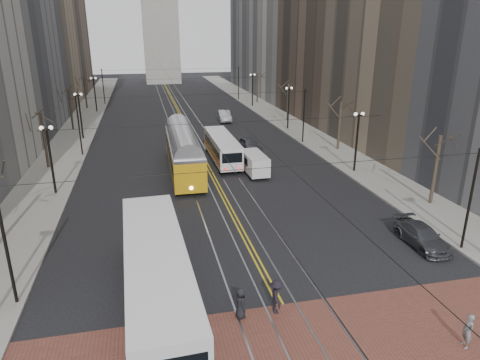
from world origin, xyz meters
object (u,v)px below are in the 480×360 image
rear_bus (222,149)px  sedan_parked (422,236)px  cargo_van (255,164)px  pedestrian_b (468,331)px  pedestrian_d (277,296)px  streetcar (184,155)px  sedan_grey (249,145)px  pedestrian_a (240,303)px  transit_bus (157,279)px  sedan_silver (224,116)px

rear_bus → sedan_parked: 23.27m
rear_bus → cargo_van: rear_bus is taller
pedestrian_b → pedestrian_d: size_ratio=0.92×
streetcar → sedan_grey: (8.06, 5.98, -0.93)m
pedestrian_d → sedan_parked: bearing=-62.0°
sedan_grey → pedestrian_a: 30.29m
transit_bus → sedan_grey: (11.51, 27.79, -0.92)m
transit_bus → sedan_grey: transit_bus is taller
transit_bus → pedestrian_d: bearing=-17.2°
sedan_parked → streetcar: bearing=125.8°
sedan_silver → sedan_parked: bearing=-81.2°
cargo_van → sedan_parked: 17.73m
pedestrian_d → pedestrian_b: bearing=-113.9°
transit_bus → pedestrian_d: 5.83m
sedan_grey → rear_bus: bearing=-146.3°
streetcar → pedestrian_a: size_ratio=9.34×
transit_bus → pedestrian_a: size_ratio=8.73×
sedan_grey → sedan_parked: 25.28m
pedestrian_b → sedan_grey: bearing=-165.8°
sedan_grey → sedan_silver: (0.47, 17.69, 0.04)m
sedan_silver → pedestrian_b: bearing=-86.6°
pedestrian_d → rear_bus: bearing=1.0°
rear_bus → sedan_parked: (8.95, -21.47, -0.70)m
transit_bus → rear_bus: 25.71m
cargo_van → sedan_grey: (1.56, 8.36, -0.24)m
streetcar → pedestrian_b: (9.40, -27.47, -0.90)m
rear_bus → sedan_parked: size_ratio=2.29×
transit_bus → sedan_grey: size_ratio=2.96×
cargo_van → sedan_silver: cargo_van is taller
rear_bus → pedestrian_d: (-2.18, -26.02, -0.47)m
sedan_silver → pedestrian_d: (-6.41, -46.98, 0.07)m
sedan_grey → pedestrian_d: pedestrian_d is taller
streetcar → pedestrian_d: (2.12, -23.31, -0.83)m
sedan_grey → cargo_van: bearing=-108.0°
sedan_silver → pedestrian_a: (-8.20, -46.98, -0.03)m
transit_bus → streetcar: streetcar is taller
sedan_parked → pedestrian_d: 12.03m
streetcar → rear_bus: 5.09m
rear_bus → transit_bus: bearing=-107.6°
pedestrian_a → pedestrian_b: 9.98m
streetcar → pedestrian_b: size_ratio=9.09×
sedan_grey → sedan_silver: bearing=81.1°
sedan_silver → pedestrian_a: sedan_silver is taller
streetcar → sedan_grey: size_ratio=3.17×
streetcar → sedan_silver: bearing=71.2°
rear_bus → cargo_van: (2.20, -5.08, -0.34)m
sedan_grey → pedestrian_d: (-5.94, -29.29, 0.10)m
sedan_grey → pedestrian_d: 29.89m
sedan_grey → sedan_silver: 17.70m
sedan_parked → pedestrian_b: bearing=-113.3°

